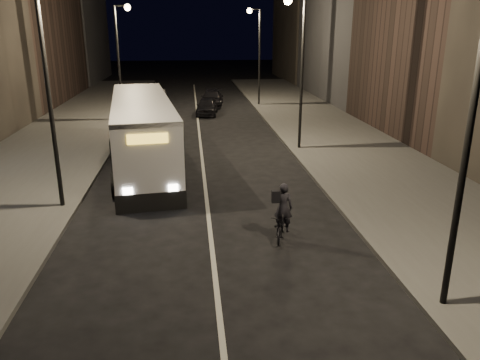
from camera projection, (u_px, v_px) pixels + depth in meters
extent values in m
plane|color=black|center=(212.00, 248.00, 14.98)|extent=(180.00, 180.00, 0.00)
cube|color=#3D3D3A|center=(337.00, 140.00, 29.04)|extent=(7.00, 70.00, 0.16)
cube|color=#3D3D3A|center=(55.00, 147.00, 27.33)|extent=(7.00, 70.00, 0.16)
cylinder|color=black|center=(467.00, 147.00, 10.47)|extent=(0.16, 0.16, 8.00)
cylinder|color=black|center=(302.00, 76.00, 25.59)|extent=(0.16, 0.16, 8.00)
sphere|color=#FFD18C|center=(288.00, 0.00, 24.29)|extent=(0.44, 0.44, 0.44)
cylinder|color=black|center=(259.00, 58.00, 40.71)|extent=(0.16, 0.16, 8.00)
cube|color=black|center=(255.00, 9.00, 39.42)|extent=(0.90, 0.08, 0.08)
sphere|color=#FFD18C|center=(249.00, 11.00, 39.41)|extent=(0.44, 0.44, 0.44)
cylinder|color=black|center=(50.00, 102.00, 16.90)|extent=(0.16, 0.16, 8.00)
cylinder|color=black|center=(119.00, 64.00, 33.91)|extent=(0.16, 0.16, 8.00)
cube|color=black|center=(121.00, 6.00, 32.71)|extent=(0.90, 0.08, 0.08)
sphere|color=#FFD18C|center=(127.00, 7.00, 32.79)|extent=(0.44, 0.44, 0.44)
cube|color=silver|center=(143.00, 133.00, 23.27)|extent=(4.24, 12.93, 3.39)
cube|color=black|center=(142.00, 124.00, 23.12)|extent=(4.27, 12.52, 1.22)
cube|color=silver|center=(141.00, 100.00, 22.76)|extent=(4.26, 12.93, 0.19)
cube|color=gold|center=(147.00, 139.00, 17.04)|extent=(1.49, 0.31, 0.37)
cylinder|color=black|center=(116.00, 185.00, 19.23)|extent=(0.50, 1.10, 1.06)
cylinder|color=black|center=(180.00, 181.00, 19.81)|extent=(0.50, 1.10, 1.06)
cylinder|color=black|center=(118.00, 140.00, 27.06)|extent=(0.50, 1.10, 1.06)
cylinder|color=black|center=(164.00, 137.00, 27.64)|extent=(0.50, 1.10, 1.06)
imported|color=black|center=(281.00, 225.00, 15.53)|extent=(1.07, 1.84, 0.92)
imported|color=black|center=(283.00, 207.00, 15.12)|extent=(0.70, 0.55, 1.67)
imported|color=black|center=(207.00, 106.00, 37.60)|extent=(2.02, 4.08, 1.34)
imported|color=#3E3E41|center=(157.00, 96.00, 42.94)|extent=(1.48, 4.16, 1.37)
imported|color=black|center=(212.00, 98.00, 41.76)|extent=(2.39, 4.81, 1.34)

